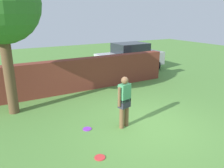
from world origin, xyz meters
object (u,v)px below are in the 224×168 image
at_px(person, 124,100).
at_px(frisbee_purple, 87,129).
at_px(frisbee_red, 100,158).
at_px(car, 130,57).

xyz_separation_m(person, frisbee_purple, (-1.07, 0.42, -0.89)).
height_order(person, frisbee_red, person).
relative_size(person, car, 0.38).
bearing_deg(frisbee_purple, person, -21.37).
relative_size(person, frisbee_red, 6.00).
distance_m(person, frisbee_red, 1.95).
xyz_separation_m(car, frisbee_purple, (-5.41, -5.67, -0.85)).
height_order(car, frisbee_red, car).
height_order(frisbee_purple, frisbee_red, same).
xyz_separation_m(car, frisbee_red, (-5.72, -7.14, -0.85)).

